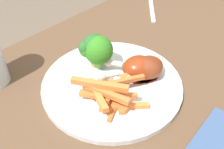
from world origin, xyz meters
The scene contains 9 objects.
dining_table centered at (0.00, 0.00, 0.59)m, with size 1.04×0.69×0.71m.
dinner_plate centered at (0.05, -0.06, 0.71)m, with size 0.29×0.29×0.01m, color silver.
broccoli_floret_front centered at (0.04, -0.11, 0.76)m, with size 0.06×0.06×0.08m.
broccoli_floret_middle centered at (0.04, -0.12, 0.77)m, with size 0.06×0.06×0.08m.
carrot_fries_pile centered at (0.09, -0.03, 0.74)m, with size 0.12×0.13×0.05m.
chicken_drumstick_near centered at (0.01, -0.03, 0.74)m, with size 0.12×0.09×0.05m.
chicken_drumstick_far centered at (-0.01, -0.02, 0.74)m, with size 0.12×0.07×0.04m.
chicken_drumstick_extra centered at (0.00, -0.03, 0.74)m, with size 0.08×0.12×0.05m.
fork centered at (-0.29, -0.21, 0.71)m, with size 0.19×0.01×0.01m, color silver.
Camera 1 is at (0.33, 0.20, 1.08)m, focal length 41.07 mm.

